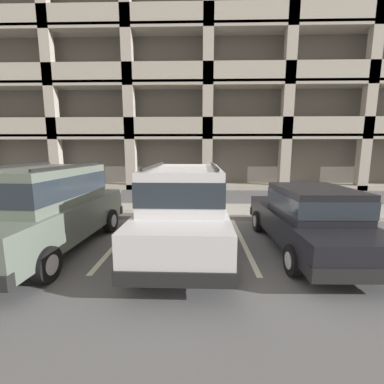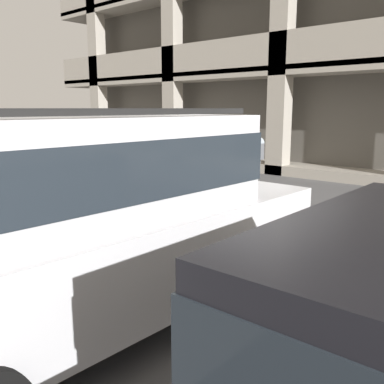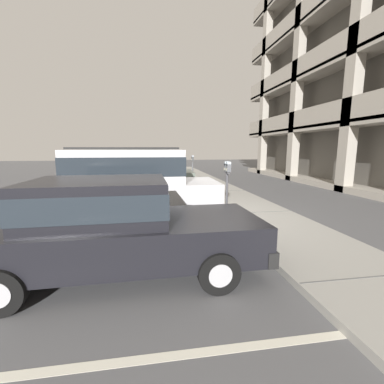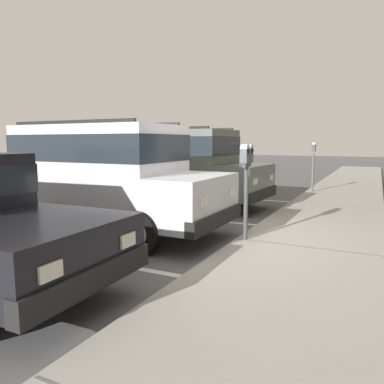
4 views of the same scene
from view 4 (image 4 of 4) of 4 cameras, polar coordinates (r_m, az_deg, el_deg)
name	(u,v)px [view 4 (image 4 of 4)]	position (r m, az deg, el deg)	size (l,w,h in m)	color
ground_plane	(224,247)	(6.26, 4.89, -8.39)	(80.00, 80.00, 0.10)	#565659
sidewalk	(305,251)	(5.90, 16.86, -8.59)	(40.00, 2.20, 0.12)	#9E9B93
parking_stall_lines	(91,260)	(5.62, -15.17, -9.97)	(13.11, 4.80, 0.01)	silver
silver_suv	(101,174)	(7.17, -13.65, 2.74)	(2.06, 4.80, 2.03)	silver
red_sedan	(177,164)	(9.91, -2.27, 4.27)	(2.20, 4.88, 2.03)	#5B665B
parking_meter_near	(246,169)	(5.95, 8.30, 3.48)	(0.35, 0.12, 1.52)	#47474C
parking_meter_far	(313,159)	(12.28, 18.00, 4.75)	(0.15, 0.12, 1.54)	#595B60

